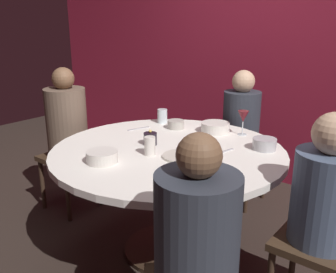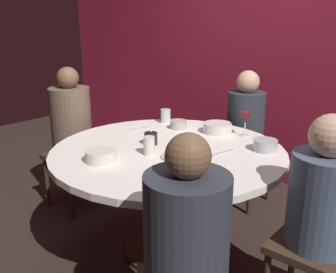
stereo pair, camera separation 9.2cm
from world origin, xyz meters
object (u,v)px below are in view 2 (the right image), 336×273
bowl_salad_center (218,128)px  cup_by_right_diner (149,146)px  wine_glass (245,118)px  seated_diner_front_right (187,240)px  dinner_plate (180,156)px  cup_near_candle (170,178)px  seated_diner_left (71,124)px  seated_diner_back (245,123)px  cup_by_left_diner (166,116)px  candle_holder (151,138)px  seated_diner_right (323,201)px  dining_table (168,168)px  bowl_small_white (101,156)px  bowl_serving_large (265,145)px  cell_phone (210,172)px  bowl_sauce_side (178,124)px

bowl_salad_center → cup_by_right_diner: bearing=-94.7°
bowl_salad_center → wine_glass: bearing=16.3°
seated_diner_front_right → dinner_plate: seated_diner_front_right is taller
bowl_salad_center → cup_by_right_diner: (-0.05, -0.66, 0.02)m
cup_near_candle → seated_diner_front_right: bearing=-40.3°
bowl_salad_center → seated_diner_front_right: bearing=-61.5°
seated_diner_front_right → cup_by_right_diner: 0.88m
seated_diner_left → dinner_plate: size_ratio=5.24×
seated_diner_back → bowl_salad_center: 0.49m
cup_by_left_diner → candle_holder: bearing=-59.0°
seated_diner_right → candle_holder: (-1.11, -0.01, 0.09)m
seated_diner_back → seated_diner_front_right: 1.81m
seated_diner_left → candle_holder: bearing=-0.7°
seated_diner_right → bowl_salad_center: size_ratio=5.48×
dining_table → bowl_small_white: bowl_small_white is taller
cup_by_left_diner → seated_diner_back: bearing=51.0°
bowl_serving_large → bowl_small_white: (-0.63, -0.79, -0.00)m
cell_phone → cup_by_left_diner: size_ratio=1.28×
bowl_small_white → wine_glass: bearing=68.9°
bowl_serving_large → bowl_sauce_side: bearing=177.2°
seated_diner_front_right → candle_holder: bearing=5.7°
seated_diner_back → seated_diner_right: 1.39m
bowl_salad_center → cup_near_candle: bearing=-69.8°
seated_diner_front_right → cell_phone: 0.60m
seated_diner_front_right → candle_holder: seated_diner_front_right is taller
cell_phone → seated_diner_left: bearing=78.3°
wine_glass → dinner_plate: size_ratio=0.78×
seated_diner_back → cell_phone: (0.43, -1.14, 0.04)m
seated_diner_front_right → cup_near_candle: seated_diner_front_right is taller
dining_table → cup_by_right_diner: bearing=-94.5°
dining_table → seated_diner_back: 0.99m
dining_table → candle_holder: candle_holder is taller
seated_diner_front_right → cup_by_right_diner: (-0.70, 0.53, 0.10)m
seated_diner_front_right → bowl_salad_center: bearing=-16.5°
seated_diner_left → seated_diner_back: 1.43m
wine_glass → cup_by_right_diner: (-0.24, -0.72, -0.07)m
bowl_sauce_side → wine_glass: bearing=18.2°
seated_diner_right → wine_glass: size_ratio=6.42×
cup_near_candle → cup_by_left_diner: bearing=132.1°
cup_near_candle → cell_phone: bearing=81.2°
dinner_plate → bowl_serving_large: bowl_serving_large is taller
seated_diner_left → bowl_sauce_side: (0.79, 0.40, 0.05)m
candle_holder → cup_near_candle: bearing=-38.7°
bowl_salad_center → cup_by_right_diner: 0.66m
cup_near_candle → cup_by_right_diner: cup_by_right_diner is taller
seated_diner_left → dinner_plate: seated_diner_left is taller
seated_diner_back → bowl_sauce_side: size_ratio=9.05×
dinner_plate → cup_by_right_diner: (-0.17, -0.08, 0.05)m
candle_holder → bowl_serving_large: bearing=31.1°
seated_diner_back → wine_glass: bearing=28.3°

